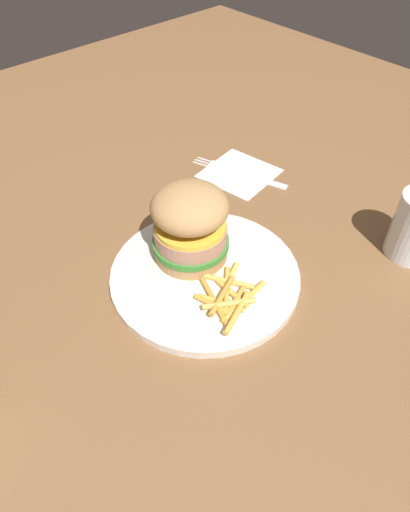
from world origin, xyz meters
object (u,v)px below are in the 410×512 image
object	(u,v)px
plate	(205,275)
fork	(239,171)
napkin	(239,173)
fries_pile	(228,297)
sandwich	(191,223)

from	to	relation	value
plate	fork	bearing A→B (deg)	34.28
napkin	fork	xyz separation A→B (m)	(-0.00, 0.00, 0.00)
fries_pile	fork	distance (m)	0.29
napkin	plate	bearing A→B (deg)	-146.07
napkin	fork	size ratio (longest dim) A/B	0.65
fries_pile	napkin	bearing A→B (deg)	41.46
plate	sandwich	world-z (taller)	sandwich
napkin	fork	bearing A→B (deg)	108.49
fork	plate	bearing A→B (deg)	-145.72
napkin	fork	world-z (taller)	fork
fries_pile	fork	bearing A→B (deg)	41.75
sandwich	fries_pile	distance (m)	0.11
plate	fries_pile	distance (m)	0.06
fries_pile	plate	bearing A→B (deg)	78.14
plate	fries_pile	size ratio (longest dim) A/B	2.59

